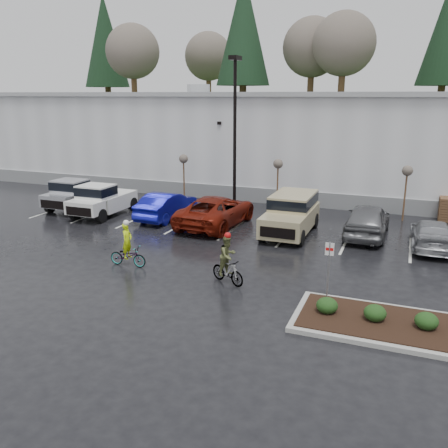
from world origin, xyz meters
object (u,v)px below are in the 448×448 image
at_px(car_grey, 367,220).
at_px(cyclist_hivis, 128,252).
at_px(sapling_west, 184,161).
at_px(pickup_silver, 80,193).
at_px(lamppost, 235,118).
at_px(car_blue, 167,205).
at_px(sapling_mid, 278,167).
at_px(car_far_silver, 432,234).
at_px(suv_tan, 290,215).
at_px(car_red, 216,211).
at_px(fire_lane_sign, 329,264).
at_px(cyclist_olive, 228,265).
at_px(sapling_east, 407,174).
at_px(pickup_white, 106,198).

bearing_deg(car_grey, cyclist_hivis, 43.15).
height_order(sapling_west, pickup_silver, sapling_west).
xyz_separation_m(lamppost, sapling_west, (-4.00, 1.00, -2.96)).
relative_size(car_blue, cyclist_hivis, 2.36).
height_order(lamppost, sapling_mid, lamppost).
height_order(lamppost, car_blue, lamppost).
relative_size(sapling_west, car_far_silver, 0.70).
height_order(pickup_silver, suv_tan, suv_tan).
relative_size(lamppost, car_red, 1.53).
distance_m(lamppost, fire_lane_sign, 14.78).
relative_size(sapling_mid, car_blue, 0.67).
height_order(sapling_mid, car_red, sapling_mid).
bearing_deg(suv_tan, sapling_mid, 112.36).
bearing_deg(cyclist_olive, sapling_west, 56.98).
bearing_deg(sapling_east, pickup_white, -163.58).
bearing_deg(sapling_mid, sapling_west, 180.00).
xyz_separation_m(fire_lane_sign, suv_tan, (-3.22, 7.74, -0.38)).
distance_m(car_red, car_grey, 8.02).
bearing_deg(pickup_white, fire_lane_sign, -28.17).
height_order(pickup_silver, car_red, pickup_silver).
xyz_separation_m(lamppost, sapling_mid, (2.50, 1.00, -2.96)).
height_order(car_blue, cyclist_olive, cyclist_olive).
xyz_separation_m(sapling_mid, car_blue, (-5.43, -4.52, -1.94)).
xyz_separation_m(lamppost, car_far_silver, (11.37, -3.84, -5.02)).
bearing_deg(sapling_mid, car_blue, -140.22).
bearing_deg(pickup_silver, car_grey, 0.45).
relative_size(suv_tan, cyclist_olive, 2.48).
bearing_deg(cyclist_hivis, sapling_mid, -16.53).
height_order(sapling_mid, car_grey, sapling_mid).
relative_size(car_grey, cyclist_hivis, 2.49).
relative_size(sapling_mid, sapling_east, 1.00).
bearing_deg(lamppost, sapling_mid, 21.80).
distance_m(car_far_silver, cyclist_olive, 10.67).
height_order(sapling_mid, suv_tan, sapling_mid).
height_order(pickup_white, car_grey, pickup_white).
bearing_deg(car_far_silver, car_grey, -17.15).
relative_size(sapling_west, car_grey, 0.64).
bearing_deg(car_grey, cyclist_olive, 63.45).
height_order(car_red, suv_tan, suv_tan).
bearing_deg(fire_lane_sign, car_grey, 86.50).
bearing_deg(sapling_mid, cyclist_olive, -83.38).
xyz_separation_m(sapling_east, car_blue, (-12.93, -4.52, -1.94)).
bearing_deg(suv_tan, car_far_silver, 1.90).
distance_m(pickup_silver, car_grey, 17.73).
distance_m(lamppost, sapling_mid, 4.00).
height_order(sapling_mid, fire_lane_sign, sapling_mid).
xyz_separation_m(sapling_west, fire_lane_sign, (11.80, -12.80, -1.32)).
relative_size(sapling_west, cyclist_olive, 1.56).
bearing_deg(car_grey, sapling_west, -17.17).
bearing_deg(pickup_silver, sapling_east, 12.00).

